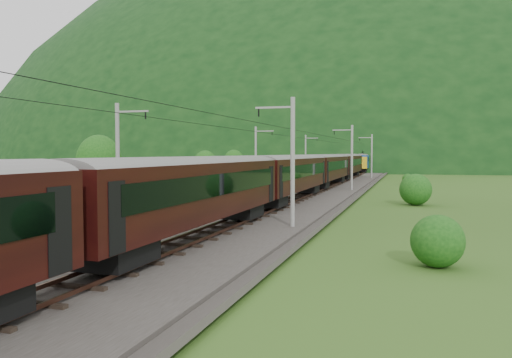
% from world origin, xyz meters
% --- Properties ---
extents(ground, '(600.00, 600.00, 0.00)m').
position_xyz_m(ground, '(0.00, 0.00, 0.00)').
color(ground, '#2C4916').
rests_on(ground, ground).
extents(railbed, '(14.00, 220.00, 0.30)m').
position_xyz_m(railbed, '(0.00, 10.00, 0.15)').
color(railbed, '#38332D').
rests_on(railbed, ground).
extents(track_left, '(2.40, 220.00, 0.27)m').
position_xyz_m(track_left, '(-2.40, 10.00, 0.37)').
color(track_left, '#502E22').
rests_on(track_left, railbed).
extents(track_right, '(2.40, 220.00, 0.27)m').
position_xyz_m(track_right, '(2.40, 10.00, 0.37)').
color(track_right, '#502E22').
rests_on(track_right, railbed).
extents(catenary_left, '(2.54, 192.28, 8.00)m').
position_xyz_m(catenary_left, '(-6.12, 32.00, 4.50)').
color(catenary_left, gray).
rests_on(catenary_left, railbed).
extents(catenary_right, '(2.54, 192.28, 8.00)m').
position_xyz_m(catenary_right, '(6.12, 32.00, 4.50)').
color(catenary_right, gray).
rests_on(catenary_right, railbed).
extents(overhead_wires, '(4.83, 198.00, 0.03)m').
position_xyz_m(overhead_wires, '(0.00, 10.00, 7.10)').
color(overhead_wires, black).
rests_on(overhead_wires, ground).
extents(mountain_main, '(504.00, 360.00, 244.00)m').
position_xyz_m(mountain_main, '(0.00, 260.00, 0.00)').
color(mountain_main, black).
rests_on(mountain_main, ground).
extents(mountain_ridge, '(336.00, 280.00, 132.00)m').
position_xyz_m(mountain_ridge, '(-120.00, 300.00, 0.00)').
color(mountain_ridge, black).
rests_on(mountain_ridge, ground).
extents(train, '(2.90, 160.49, 5.04)m').
position_xyz_m(train, '(2.40, 15.62, 3.45)').
color(train, black).
rests_on(train, ground).
extents(hazard_post_near, '(0.17, 0.17, 1.58)m').
position_xyz_m(hazard_post_near, '(-0.34, 65.98, 1.09)').
color(hazard_post_near, red).
rests_on(hazard_post_near, railbed).
extents(hazard_post_far, '(0.18, 0.18, 1.69)m').
position_xyz_m(hazard_post_far, '(0.26, 49.33, 1.15)').
color(hazard_post_far, red).
rests_on(hazard_post_far, railbed).
extents(signal, '(0.27, 0.27, 2.47)m').
position_xyz_m(signal, '(-4.08, 29.87, 1.75)').
color(signal, black).
rests_on(signal, railbed).
extents(vegetation_left, '(12.27, 145.53, 6.99)m').
position_xyz_m(vegetation_left, '(-13.83, 11.27, 2.68)').
color(vegetation_left, '#154612').
rests_on(vegetation_left, ground).
extents(vegetation_right, '(6.42, 93.74, 2.65)m').
position_xyz_m(vegetation_right, '(12.70, -2.01, 1.18)').
color(vegetation_right, '#154612').
rests_on(vegetation_right, ground).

